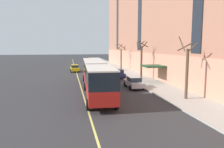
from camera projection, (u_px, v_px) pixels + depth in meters
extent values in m
plane|color=#303033|center=(98.00, 99.00, 23.52)|extent=(260.00, 260.00, 0.00)
cube|color=#ADA89E|center=(164.00, 90.00, 28.19)|extent=(4.74, 160.00, 0.15)
cube|color=tan|center=(194.00, 76.00, 25.45)|extent=(0.14, 110.00, 4.40)
cube|color=#234C2D|center=(154.00, 66.00, 33.65)|extent=(3.20, 3.40, 0.24)
cube|color=#1E232B|center=(117.00, 12.00, 63.87)|extent=(0.10, 2.00, 21.71)
cube|color=red|center=(93.00, 77.00, 31.63)|extent=(3.16, 12.00, 1.31)
cube|color=black|center=(93.00, 67.00, 31.44)|extent=(3.17, 12.00, 1.60)
cube|color=silver|center=(93.00, 61.00, 31.33)|extent=(3.18, 12.00, 0.12)
cube|color=#19232D|center=(91.00, 64.00, 37.32)|extent=(2.39, 0.19, 1.20)
cube|color=orange|center=(91.00, 60.00, 37.24)|extent=(1.82, 0.15, 0.28)
cube|color=black|center=(91.00, 75.00, 37.58)|extent=(2.54, 0.24, 0.24)
cube|color=white|center=(86.00, 74.00, 37.41)|extent=(0.28, 0.07, 0.18)
cube|color=white|center=(96.00, 73.00, 37.68)|extent=(0.28, 0.07, 0.18)
cylinder|color=#595651|center=(97.00, 77.00, 25.20)|extent=(2.51, 1.12, 2.46)
cube|color=red|center=(100.00, 91.00, 21.32)|extent=(2.93, 7.24, 1.31)
cube|color=black|center=(100.00, 77.00, 21.14)|extent=(2.94, 7.24, 1.60)
cube|color=silver|center=(100.00, 68.00, 21.03)|extent=(2.95, 7.24, 0.12)
cylinder|color=black|center=(84.00, 78.00, 35.62)|extent=(0.35, 1.01, 1.00)
cylinder|color=black|center=(100.00, 78.00, 36.00)|extent=(0.35, 1.01, 1.00)
cylinder|color=black|center=(85.00, 87.00, 28.03)|extent=(0.35, 1.01, 1.00)
cylinder|color=black|center=(105.00, 86.00, 28.42)|extent=(0.35, 1.01, 1.00)
cylinder|color=black|center=(88.00, 105.00, 19.31)|extent=(0.35, 1.01, 1.00)
cylinder|color=black|center=(117.00, 104.00, 19.69)|extent=(0.35, 1.01, 1.00)
cube|color=navy|center=(118.00, 74.00, 39.04)|extent=(1.86, 4.35, 0.64)
cube|color=#232D38|center=(118.00, 71.00, 38.75)|extent=(1.63, 1.96, 0.56)
cube|color=navy|center=(118.00, 69.00, 38.71)|extent=(1.59, 1.88, 0.04)
cylinder|color=black|center=(111.00, 75.00, 40.21)|extent=(0.22, 0.64, 0.64)
cylinder|color=black|center=(121.00, 75.00, 40.57)|extent=(0.22, 0.64, 0.64)
cylinder|color=black|center=(115.00, 77.00, 37.59)|extent=(0.22, 0.64, 0.64)
cylinder|color=black|center=(125.00, 77.00, 37.95)|extent=(0.22, 0.64, 0.64)
cube|color=#B7B7BC|center=(133.00, 83.00, 29.67)|extent=(1.81, 4.75, 0.64)
cube|color=#232D38|center=(134.00, 79.00, 29.37)|extent=(1.56, 2.15, 0.56)
cube|color=#B7B7BC|center=(134.00, 77.00, 29.33)|extent=(1.53, 2.05, 0.04)
cylinder|color=black|center=(125.00, 84.00, 30.99)|extent=(0.23, 0.64, 0.64)
cylinder|color=black|center=(136.00, 84.00, 31.30)|extent=(0.23, 0.64, 0.64)
cylinder|color=black|center=(130.00, 88.00, 28.13)|extent=(0.23, 0.64, 0.64)
cylinder|color=black|center=(143.00, 87.00, 28.44)|extent=(0.23, 0.64, 0.64)
cube|color=#B21E19|center=(103.00, 66.00, 56.73)|extent=(1.89, 4.29, 0.64)
cube|color=#232D38|center=(103.00, 63.00, 56.45)|extent=(1.61, 1.95, 0.56)
cube|color=#B21E19|center=(103.00, 62.00, 56.41)|extent=(1.58, 1.87, 0.04)
cylinder|color=black|center=(98.00, 66.00, 57.85)|extent=(0.24, 0.65, 0.64)
cylinder|color=black|center=(105.00, 66.00, 58.23)|extent=(0.24, 0.65, 0.64)
cylinder|color=black|center=(100.00, 67.00, 55.30)|extent=(0.24, 0.65, 0.64)
cylinder|color=black|center=(107.00, 67.00, 55.69)|extent=(0.24, 0.65, 0.64)
cube|color=yellow|center=(75.00, 69.00, 48.49)|extent=(1.87, 4.50, 0.64)
cube|color=#232D38|center=(75.00, 66.00, 48.20)|extent=(1.58, 2.05, 0.56)
cube|color=yellow|center=(75.00, 65.00, 48.16)|extent=(1.54, 1.96, 0.04)
cylinder|color=black|center=(71.00, 70.00, 49.67)|extent=(0.24, 0.65, 0.64)
cylinder|color=black|center=(78.00, 70.00, 50.05)|extent=(0.24, 0.65, 0.64)
cylinder|color=black|center=(71.00, 71.00, 47.01)|extent=(0.24, 0.65, 0.64)
cylinder|color=black|center=(79.00, 71.00, 47.39)|extent=(0.24, 0.65, 0.64)
cylinder|color=brown|center=(187.00, 74.00, 22.75)|extent=(0.31, 0.31, 5.24)
cylinder|color=brown|center=(193.00, 47.00, 22.57)|extent=(0.26, 1.38, 0.92)
cylinder|color=brown|center=(185.00, 47.00, 23.16)|extent=(1.62, 0.32, 0.91)
cylinder|color=brown|center=(182.00, 44.00, 22.25)|extent=(0.22, 1.49, 1.53)
cylinder|color=brown|center=(141.00, 62.00, 36.89)|extent=(0.33, 0.33, 5.57)
cylinder|color=brown|center=(145.00, 44.00, 36.75)|extent=(0.43, 1.36, 0.99)
cylinder|color=brown|center=(141.00, 44.00, 37.16)|extent=(1.45, 0.33, 1.13)
cylinder|color=brown|center=(137.00, 44.00, 36.56)|extent=(0.55, 1.50, 1.02)
cylinder|color=brown|center=(143.00, 44.00, 35.66)|extent=(1.79, 0.28, 1.03)
cylinder|color=brown|center=(121.00, 59.00, 51.09)|extent=(0.31, 0.31, 4.90)
cylinder|color=brown|center=(125.00, 48.00, 50.84)|extent=(0.27, 1.71, 1.04)
cylinder|color=brown|center=(120.00, 47.00, 51.31)|extent=(1.39, 0.49, 1.35)
cylinder|color=brown|center=(118.00, 47.00, 50.31)|extent=(0.68, 1.81, 1.25)
cylinder|color=brown|center=(122.00, 47.00, 49.93)|extent=(1.75, 0.31, 1.40)
cube|color=#E0D66B|center=(83.00, 94.00, 26.17)|extent=(0.16, 140.00, 0.01)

